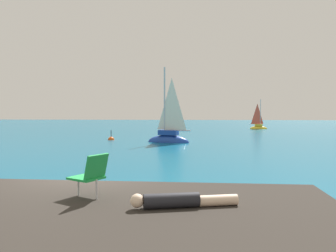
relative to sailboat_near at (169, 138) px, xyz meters
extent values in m
plane|color=#0F5675|center=(-0.69, -19.25, -0.37)|extent=(160.00, 160.00, 0.00)
cube|color=#2D2823|center=(0.59, -21.96, 0.18)|extent=(7.61, 4.00, 1.09)
cube|color=#2A2A1F|center=(3.03, -20.02, -0.37)|extent=(1.16, 1.23, 0.68)
cube|color=#322C26|center=(3.75, -19.88, -0.37)|extent=(1.70, 1.53, 0.96)
ellipsoid|color=#193D99|center=(-0.02, 0.01, -0.37)|extent=(3.73, 2.14, 1.22)
cube|color=#193D99|center=(-0.02, 0.01, 0.44)|extent=(1.72, 1.24, 0.40)
cylinder|color=#B7B7BC|center=(-0.34, 0.10, 3.00)|extent=(0.13, 0.13, 5.52)
cylinder|color=#B2B2B7|center=(0.72, -0.21, 0.63)|extent=(2.15, 0.71, 0.11)
pyramid|color=silver|center=(0.26, -0.07, 2.78)|extent=(1.72, 0.55, 4.20)
ellipsoid|color=yellow|center=(11.21, 20.04, -0.37)|extent=(2.45, 1.08, 0.82)
cube|color=yellow|center=(11.21, 20.04, 0.18)|extent=(1.10, 0.68, 0.27)
cylinder|color=#B7B7BC|center=(11.43, 20.02, 1.90)|extent=(0.09, 0.09, 3.71)
cylinder|color=#B2B2B7|center=(10.69, 20.10, 0.30)|extent=(1.48, 0.24, 0.07)
pyramid|color=#DB4C38|center=(11.02, 20.06, 1.75)|extent=(1.18, 0.18, 2.82)
cylinder|color=black|center=(1.52, -21.98, 0.85)|extent=(0.93, 0.44, 0.24)
cylinder|color=beige|center=(2.25, -21.81, 0.82)|extent=(0.72, 0.33, 0.18)
sphere|color=beige|center=(0.99, -22.11, 0.87)|extent=(0.22, 0.22, 0.22)
cube|color=green|center=(-0.05, -21.41, 1.08)|extent=(0.69, 0.67, 0.04)
cube|color=green|center=(0.17, -21.54, 1.30)|extent=(0.37, 0.49, 0.45)
cylinder|color=silver|center=(-0.23, -21.31, 0.90)|extent=(0.04, 0.04, 0.35)
cylinder|color=silver|center=(0.17, -21.54, 0.90)|extent=(0.04, 0.04, 0.35)
sphere|color=#EA5114|center=(-5.23, 1.86, -0.37)|extent=(0.56, 0.56, 0.56)
cylinder|color=black|center=(-5.23, 1.86, 0.18)|extent=(0.06, 0.06, 0.60)
camera|label=1|loc=(1.83, -27.29, 2.31)|focal=35.88mm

